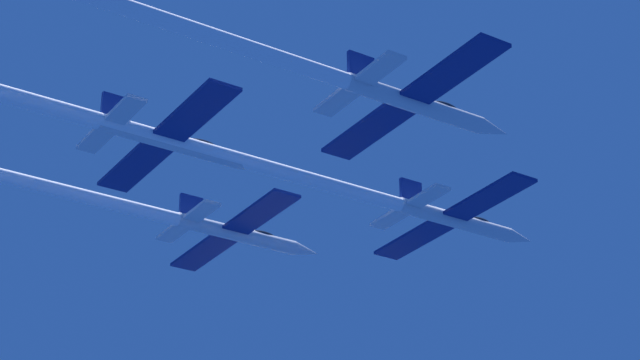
{
  "coord_description": "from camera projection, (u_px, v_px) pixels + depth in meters",
  "views": [
    {
      "loc": [
        72.67,
        -59.77,
        -43.16
      ],
      "look_at": [
        -0.61,
        -13.09,
        -0.24
      ],
      "focal_mm": 69.06,
      "sensor_mm": 36.0,
      "label": 1
    }
  ],
  "objects": [
    {
      "name": "jet_left_wing",
      "position": [
        71.0,
        193.0,
        99.92
      ],
      "size": [
        18.92,
        56.43,
        3.13
      ],
      "color": "silver"
    },
    {
      "name": "jet_right_wing",
      "position": [
        257.0,
        51.0,
        80.08
      ],
      "size": [
        18.92,
        50.62,
        3.13
      ],
      "color": "silver"
    },
    {
      "name": "jet_lead",
      "position": [
        289.0,
        173.0,
        95.43
      ],
      "size": [
        18.92,
        58.71,
        3.13
      ],
      "color": "silver"
    }
  ]
}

